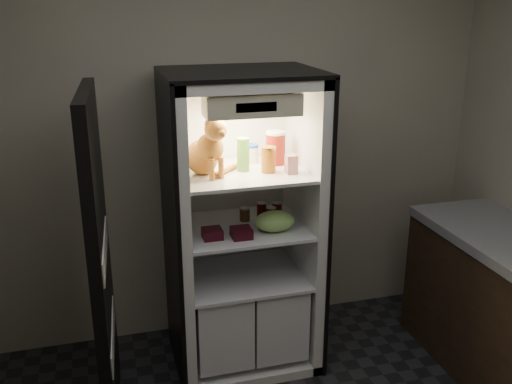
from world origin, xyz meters
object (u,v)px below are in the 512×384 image
(salsa_jar, at_px, (269,159))
(soda_can_b, at_px, (277,211))
(soda_can_a, at_px, (262,211))
(berry_box_right, at_px, (241,233))
(pepper_jar, at_px, (276,148))
(mayo_tub, at_px, (252,154))
(berry_box_left, at_px, (212,234))
(cream_carton, at_px, (291,164))
(tabby_cat, at_px, (206,151))
(grape_bag, at_px, (275,221))
(soda_can_c, at_px, (271,216))
(parmesan_shaker, at_px, (243,154))
(condiment_jar, at_px, (245,214))
(refrigerator, at_px, (241,244))

(salsa_jar, xyz_separation_m, soda_can_b, (0.09, 0.11, -0.37))
(soda_can_a, height_order, berry_box_right, soda_can_a)
(pepper_jar, relative_size, soda_can_b, 1.82)
(mayo_tub, distance_m, berry_box_left, 0.58)
(cream_carton, bearing_deg, soda_can_a, 121.88)
(cream_carton, bearing_deg, tabby_cat, 168.45)
(tabby_cat, distance_m, mayo_tub, 0.38)
(grape_bag, bearing_deg, tabby_cat, 164.95)
(salsa_jar, xyz_separation_m, pepper_jar, (0.09, 0.16, 0.03))
(soda_can_a, bearing_deg, soda_can_c, -72.61)
(parmesan_shaker, distance_m, pepper_jar, 0.24)
(salsa_jar, xyz_separation_m, soda_can_a, (-0.00, 0.14, -0.37))
(cream_carton, bearing_deg, grape_bag, -177.52)
(mayo_tub, distance_m, condiment_jar, 0.38)
(mayo_tub, height_order, soda_can_a, mayo_tub)
(grape_bag, bearing_deg, soda_can_c, 85.00)
(refrigerator, height_order, berry_box_left, refrigerator)
(refrigerator, relative_size, condiment_jar, 21.39)
(refrigerator, bearing_deg, berry_box_left, -137.87)
(cream_carton, height_order, soda_can_c, cream_carton)
(pepper_jar, height_order, berry_box_right, pepper_jar)
(parmesan_shaker, height_order, condiment_jar, parmesan_shaker)
(grape_bag, bearing_deg, soda_can_b, 67.83)
(mayo_tub, relative_size, berry_box_left, 1.02)
(soda_can_b, bearing_deg, mayo_tub, 140.16)
(parmesan_shaker, height_order, soda_can_b, parmesan_shaker)
(mayo_tub, height_order, cream_carton, mayo_tub)
(parmesan_shaker, xyz_separation_m, berry_box_right, (-0.06, -0.18, -0.42))
(tabby_cat, distance_m, condiment_jar, 0.52)
(mayo_tub, height_order, soda_can_b, mayo_tub)
(salsa_jar, height_order, soda_can_a, salsa_jar)
(parmesan_shaker, xyz_separation_m, pepper_jar, (0.23, 0.09, 0.00))
(pepper_jar, xyz_separation_m, condiment_jar, (-0.20, -0.01, -0.41))
(berry_box_left, relative_size, berry_box_right, 0.97)
(condiment_jar, bearing_deg, soda_can_c, -37.23)
(grape_bag, distance_m, berry_box_left, 0.38)
(tabby_cat, height_order, condiment_jar, tabby_cat)
(soda_can_b, bearing_deg, cream_carton, -80.63)
(tabby_cat, xyz_separation_m, grape_bag, (0.38, -0.10, -0.43))
(pepper_jar, distance_m, grape_bag, 0.45)
(cream_carton, xyz_separation_m, condiment_jar, (-0.23, 0.20, -0.36))
(mayo_tub, xyz_separation_m, soda_can_a, (0.04, -0.09, -0.35))
(mayo_tub, xyz_separation_m, soda_can_c, (0.07, -0.19, -0.35))
(condiment_jar, distance_m, grape_bag, 0.24)
(salsa_jar, height_order, soda_can_c, salsa_jar)
(refrigerator, xyz_separation_m, pepper_jar, (0.23, 0.03, 0.60))
(salsa_jar, relative_size, soda_can_b, 1.37)
(soda_can_b, xyz_separation_m, grape_bag, (-0.07, -0.17, 0.00))
(refrigerator, height_order, mayo_tub, refrigerator)
(tabby_cat, relative_size, salsa_jar, 2.48)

